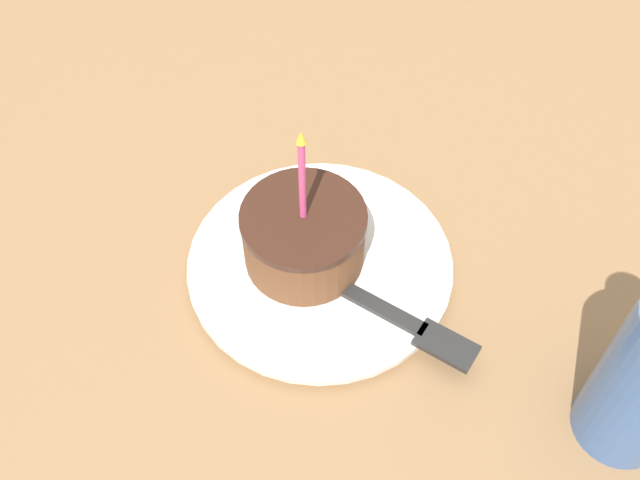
# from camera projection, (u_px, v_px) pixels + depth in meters

# --- Properties ---
(ground_plane) EXTENTS (2.40, 2.40, 0.04)m
(ground_plane) POSITION_uv_depth(u_px,v_px,m) (343.00, 281.00, 0.62)
(ground_plane) COLOR olive
(ground_plane) RESTS_ON ground
(plate) EXTENTS (0.21, 0.21, 0.02)m
(plate) POSITION_uv_depth(u_px,v_px,m) (320.00, 265.00, 0.60)
(plate) COLOR white
(plate) RESTS_ON ground_plane
(cake_slice) EXTENTS (0.10, 0.10, 0.14)m
(cake_slice) POSITION_uv_depth(u_px,v_px,m) (304.00, 236.00, 0.57)
(cake_slice) COLOR brown
(cake_slice) RESTS_ON plate
(fork) EXTENTS (0.09, 0.19, 0.00)m
(fork) POSITION_uv_depth(u_px,v_px,m) (373.00, 306.00, 0.56)
(fork) COLOR #262626
(fork) RESTS_ON plate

